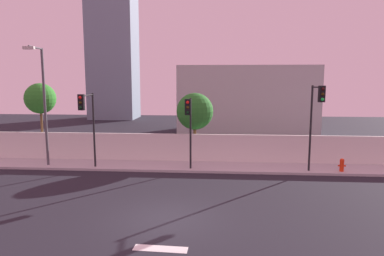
% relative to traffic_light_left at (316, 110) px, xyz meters
% --- Properties ---
extents(ground_plane, '(80.00, 80.00, 0.00)m').
position_rel_traffic_light_left_xyz_m(ground_plane, '(-7.54, -6.97, -3.80)').
color(ground_plane, black).
extents(sidewalk, '(36.00, 2.40, 0.15)m').
position_rel_traffic_light_left_xyz_m(sidewalk, '(-7.54, 1.23, -3.73)').
color(sidewalk, '#B4B4B4').
rests_on(sidewalk, ground).
extents(perimeter_wall, '(36.00, 0.18, 1.80)m').
position_rel_traffic_light_left_xyz_m(perimeter_wall, '(-7.54, 2.52, -2.75)').
color(perimeter_wall, silver).
rests_on(perimeter_wall, sidewalk).
extents(traffic_light_left, '(0.47, 1.36, 5.03)m').
position_rel_traffic_light_left_xyz_m(traffic_light_left, '(0.00, 0.00, 0.00)').
color(traffic_light_left, black).
rests_on(traffic_light_left, sidewalk).
extents(traffic_light_center, '(0.35, 1.43, 4.28)m').
position_rel_traffic_light_left_xyz_m(traffic_light_center, '(-7.19, -0.08, -0.51)').
color(traffic_light_center, black).
rests_on(traffic_light_center, sidewalk).
extents(traffic_light_right, '(0.35, 1.87, 4.54)m').
position_rel_traffic_light_left_xyz_m(traffic_light_right, '(-13.15, -0.30, -0.31)').
color(traffic_light_right, black).
rests_on(traffic_light_right, sidewalk).
extents(street_lamp_curbside, '(0.65, 2.15, 7.24)m').
position_rel_traffic_light_left_xyz_m(street_lamp_curbside, '(-16.20, 0.51, 0.62)').
color(street_lamp_curbside, '#4C4C51').
rests_on(street_lamp_curbside, sidewalk).
extents(fire_hydrant, '(0.44, 0.26, 0.78)m').
position_rel_traffic_light_left_xyz_m(fire_hydrant, '(1.77, 0.56, -3.24)').
color(fire_hydrant, red).
rests_on(fire_hydrant, sidewalk).
extents(roadside_tree_leftmost, '(2.15, 2.15, 5.26)m').
position_rel_traffic_light_left_xyz_m(roadside_tree_leftmost, '(-18.05, 3.71, 0.36)').
color(roadside_tree_leftmost, brown).
rests_on(roadside_tree_leftmost, ground).
extents(roadside_tree_midleft, '(2.52, 2.52, 4.61)m').
position_rel_traffic_light_left_xyz_m(roadside_tree_midleft, '(-7.11, 3.71, -0.47)').
color(roadside_tree_midleft, brown).
rests_on(roadside_tree_midleft, ground).
extents(low_building_distant, '(13.81, 6.00, 6.86)m').
position_rel_traffic_light_left_xyz_m(low_building_distant, '(-2.67, 16.52, -0.37)').
color(low_building_distant, '#ADADAD').
rests_on(low_building_distant, ground).
extents(tower_on_skyline, '(6.31, 5.00, 22.10)m').
position_rel_traffic_light_left_xyz_m(tower_on_skyline, '(-20.24, 28.52, 7.25)').
color(tower_on_skyline, slate).
rests_on(tower_on_skyline, ground).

